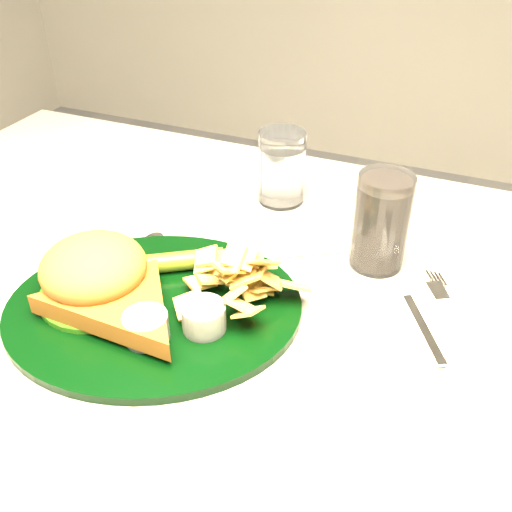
{
  "coord_description": "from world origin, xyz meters",
  "views": [
    {
      "loc": [
        0.25,
        -0.48,
        1.18
      ],
      "look_at": [
        0.04,
        0.02,
        0.8
      ],
      "focal_mm": 40.0,
      "sensor_mm": 36.0,
      "label": 1
    }
  ],
  "objects_px": {
    "cola_glass": "(381,222)",
    "table": "(229,475)",
    "dinner_plate": "(151,284)",
    "water_glass": "(282,167)",
    "fork_napkin": "(425,323)"
  },
  "relations": [
    {
      "from": "cola_glass",
      "to": "table",
      "type": "bearing_deg",
      "value": -141.04
    },
    {
      "from": "fork_napkin",
      "to": "cola_glass",
      "type": "bearing_deg",
      "value": 99.12
    },
    {
      "from": "fork_napkin",
      "to": "dinner_plate",
      "type": "bearing_deg",
      "value": 168.11
    },
    {
      "from": "table",
      "to": "cola_glass",
      "type": "distance_m",
      "value": 0.48
    },
    {
      "from": "dinner_plate",
      "to": "water_glass",
      "type": "relative_size",
      "value": 3.1
    },
    {
      "from": "cola_glass",
      "to": "fork_napkin",
      "type": "relative_size",
      "value": 0.85
    },
    {
      "from": "dinner_plate",
      "to": "water_glass",
      "type": "xyz_separation_m",
      "value": [
        0.04,
        0.3,
        0.02
      ]
    },
    {
      "from": "table",
      "to": "water_glass",
      "type": "distance_m",
      "value": 0.49
    },
    {
      "from": "dinner_plate",
      "to": "table",
      "type": "bearing_deg",
      "value": 25.22
    },
    {
      "from": "water_glass",
      "to": "fork_napkin",
      "type": "height_order",
      "value": "water_glass"
    },
    {
      "from": "dinner_plate",
      "to": "water_glass",
      "type": "height_order",
      "value": "water_glass"
    },
    {
      "from": "table",
      "to": "fork_napkin",
      "type": "height_order",
      "value": "fork_napkin"
    },
    {
      "from": "water_glass",
      "to": "table",
      "type": "bearing_deg",
      "value": -87.41
    },
    {
      "from": "table",
      "to": "cola_glass",
      "type": "height_order",
      "value": "cola_glass"
    },
    {
      "from": "table",
      "to": "dinner_plate",
      "type": "height_order",
      "value": "dinner_plate"
    }
  ]
}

